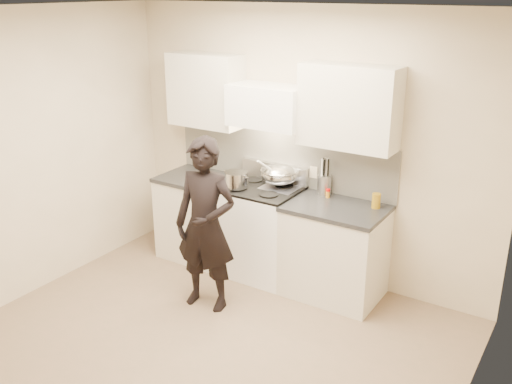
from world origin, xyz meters
TOP-DOWN VIEW (x-y plane):
  - ground_plane at (0.00, 0.00)m, footprint 4.00×4.00m
  - room_shell at (-0.06, 0.37)m, footprint 4.04×3.54m
  - stove at (-0.30, 1.42)m, footprint 0.76×0.65m
  - counter_right at (0.53, 1.43)m, footprint 0.92×0.67m
  - counter_left at (-1.08, 1.43)m, footprint 0.82×0.67m
  - wok at (-0.17, 1.57)m, footprint 0.39×0.48m
  - stock_pot at (-0.50, 1.28)m, footprint 0.33×0.27m
  - utensil_crock at (0.28, 1.66)m, footprint 0.14×0.14m
  - spice_jar at (0.36, 1.58)m, footprint 0.04×0.04m
  - oil_glass at (0.85, 1.58)m, footprint 0.08×0.08m
  - person at (-0.38, 0.61)m, footprint 0.65×0.47m

SIDE VIEW (x-z plane):
  - ground_plane at x=0.00m, z-range 0.00..0.00m
  - counter_right at x=0.53m, z-range 0.00..0.92m
  - counter_left at x=-1.08m, z-range 0.00..0.92m
  - stove at x=-0.30m, z-range 0.00..0.95m
  - person at x=-0.38m, z-range 0.00..1.62m
  - spice_jar at x=0.36m, z-range 0.92..1.01m
  - oil_glass at x=0.85m, z-range 0.92..1.06m
  - utensil_crock at x=0.28m, z-range 0.85..1.21m
  - stock_pot at x=-0.50m, z-range 0.96..1.11m
  - wok at x=-0.17m, z-range 0.91..1.22m
  - room_shell at x=-0.06m, z-range 0.25..2.95m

